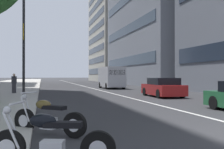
% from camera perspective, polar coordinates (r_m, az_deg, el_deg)
% --- Properties ---
extents(lane_centre_stripe, '(110.00, 0.16, 0.01)m').
position_cam_1_polar(lane_centre_stripe, '(40.68, -6.02, -2.37)').
color(lane_centre_stripe, silver).
rests_on(lane_centre_stripe, ground).
extents(motorcycle_second_in_row, '(0.87, 2.09, 1.08)m').
position_cam_1_polar(motorcycle_second_in_row, '(4.94, -12.45, -13.40)').
color(motorcycle_second_in_row, black).
rests_on(motorcycle_second_in_row, ground).
extents(motorcycle_far_end_row, '(1.52, 1.79, 1.10)m').
position_cam_1_polar(motorcycle_far_end_row, '(7.39, -13.11, -8.90)').
color(motorcycle_far_end_row, black).
rests_on(motorcycle_far_end_row, ground).
extents(car_approaching_light, '(4.16, 2.00, 1.37)m').
position_cam_1_polar(car_approaching_light, '(20.32, 10.46, -2.71)').
color(car_approaching_light, maroon).
rests_on(car_approaching_light, ground).
extents(delivery_van_ahead, '(5.34, 2.18, 2.53)m').
position_cam_1_polar(delivery_van_ahead, '(32.79, -0.14, -0.53)').
color(delivery_van_ahead, '#B7B7BC').
rests_on(delivery_van_ahead, ground).
extents(street_lamp_with_banners, '(1.26, 2.12, 8.17)m').
position_cam_1_polar(street_lamp_with_banners, '(20.81, -16.97, 9.41)').
color(street_lamp_with_banners, '#232326').
rests_on(street_lamp_with_banners, sidewalk_right_plaza).
extents(pedestrian_on_plaza, '(0.30, 0.42, 1.55)m').
position_cam_1_polar(pedestrian_on_plaza, '(23.22, -19.58, -1.72)').
color(pedestrian_on_plaza, '#2D2D33').
rests_on(pedestrian_on_plaza, sidewalk_right_plaza).
extents(office_tower_far_left_down_avenue, '(22.97, 19.68, 33.56)m').
position_cam_1_polar(office_tower_far_left_down_avenue, '(77.70, 3.84, 11.09)').
color(office_tower_far_left_down_avenue, '#B7B2A3').
rests_on(office_tower_far_left_down_avenue, ground).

